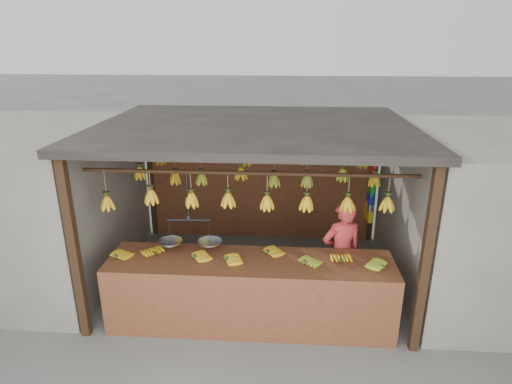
{
  "coord_description": "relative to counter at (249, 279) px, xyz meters",
  "views": [
    {
      "loc": [
        0.42,
        -5.8,
        3.48
      ],
      "look_at": [
        0.0,
        0.3,
        1.3
      ],
      "focal_mm": 30.0,
      "sensor_mm": 36.0,
      "label": 1
    }
  ],
  "objects": [
    {
      "name": "ground",
      "position": [
        -0.02,
        1.23,
        -0.71
      ],
      "size": [
        80.0,
        80.0,
        0.0
      ],
      "primitive_type": "plane",
      "color": "#5B5B57"
    },
    {
      "name": "balance_scale",
      "position": [
        -0.77,
        0.23,
        0.41
      ],
      "size": [
        0.79,
        0.32,
        0.93
      ],
      "color": "black",
      "rests_on": "ground"
    },
    {
      "name": "neighbor_right",
      "position": [
        3.58,
        1.23,
        0.44
      ],
      "size": [
        3.0,
        3.0,
        2.3
      ],
      "primitive_type": "cube",
      "color": "slate",
      "rests_on": "ground"
    },
    {
      "name": "hanging_bananas",
      "position": [
        -0.02,
        1.24,
        0.92
      ],
      "size": [
        3.6,
        2.23,
        0.38
      ],
      "color": "gold",
      "rests_on": "ground"
    },
    {
      "name": "vendor",
      "position": [
        1.19,
        0.63,
        0.05
      ],
      "size": [
        0.64,
        0.52,
        1.52
      ],
      "primitive_type": "imported",
      "rotation": [
        0.0,
        0.0,
        3.45
      ],
      "color": "#BF3333",
      "rests_on": "ground"
    },
    {
      "name": "stall",
      "position": [
        -0.02,
        1.56,
        1.26
      ],
      "size": [
        4.3,
        3.3,
        2.4
      ],
      "color": "black",
      "rests_on": "ground"
    },
    {
      "name": "bag_bundles",
      "position": [
        1.92,
        2.58,
        0.29
      ],
      "size": [
        0.08,
        0.26,
        1.23
      ],
      "color": "red",
      "rests_on": "ground"
    },
    {
      "name": "counter",
      "position": [
        0.0,
        0.0,
        0.0
      ],
      "size": [
        3.57,
        0.81,
        0.96
      ],
      "color": "brown",
      "rests_on": "ground"
    },
    {
      "name": "neighbor_left",
      "position": [
        -3.62,
        1.23,
        0.44
      ],
      "size": [
        3.0,
        3.0,
        2.3
      ],
      "primitive_type": "cube",
      "color": "slate",
      "rests_on": "ground"
    }
  ]
}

